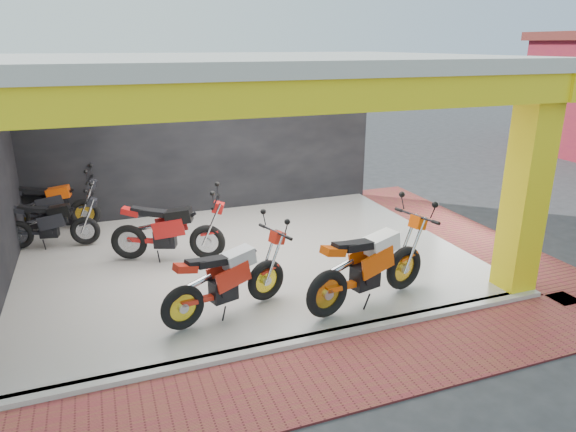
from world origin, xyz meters
The scene contains 15 objects.
ground centered at (0.00, 0.00, 0.00)m, with size 80.00×80.00×0.00m, color #2D2D30.
showroom_floor centered at (0.00, 2.00, 0.05)m, with size 8.00×6.00×0.10m, color beige.
showroom_ceiling centered at (0.00, 2.00, 3.60)m, with size 8.40×6.40×0.20m, color beige.
back_wall centered at (0.00, 5.10, 1.75)m, with size 8.20×0.20×3.50m, color black.
corner_column centered at (3.75, -0.75, 1.75)m, with size 0.50×0.50×3.50m, color yellow.
header_beam_front centered at (0.00, -1.00, 3.30)m, with size 8.40×0.30×0.40m, color yellow.
header_beam_right centered at (4.00, 2.00, 3.30)m, with size 0.30×6.40×0.40m, color yellow.
floor_kerb centered at (0.00, -1.02, 0.05)m, with size 8.00×0.20×0.10m, color beige.
paver_front centered at (0.00, -1.80, 0.01)m, with size 9.00×1.40×0.03m, color maroon.
paver_right centered at (4.80, 2.00, 0.01)m, with size 1.40×7.00×0.03m, color maroon.
moto_hero centered at (1.97, -0.25, 0.84)m, with size 2.42×0.89×1.48m, color #DD4B09, non-canonical shape.
moto_row_a centered at (-0.20, 0.18, 0.76)m, with size 2.16×0.80×1.32m, color red, non-canonical shape.
moto_row_b centered at (-0.71, 2.05, 0.77)m, with size 2.20×0.82×1.35m, color red, non-canonical shape.
moto_row_c centered at (-2.80, 4.68, 0.75)m, with size 2.12×0.79×1.30m, color black, non-canonical shape.
moto_row_d centered at (-2.80, 3.62, 0.68)m, with size 1.90×0.70×1.16m, color black, non-canonical shape.
Camera 1 is at (-2.39, -6.61, 3.87)m, focal length 32.00 mm.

